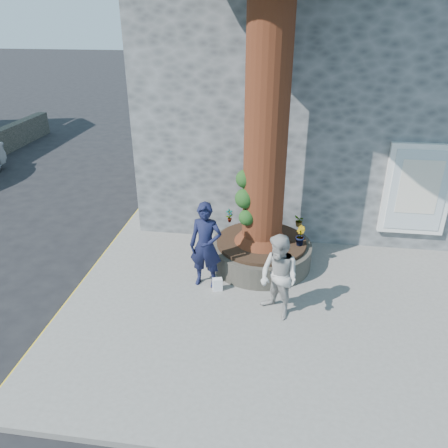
# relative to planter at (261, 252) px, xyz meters

# --- Properties ---
(ground) EXTENTS (120.00, 120.00, 0.00)m
(ground) POSITION_rel_planter_xyz_m (-0.80, -2.00, -0.41)
(ground) COLOR black
(ground) RESTS_ON ground
(pavement) EXTENTS (9.00, 8.00, 0.12)m
(pavement) POSITION_rel_planter_xyz_m (0.70, -1.00, -0.35)
(pavement) COLOR slate
(pavement) RESTS_ON ground
(yellow_line) EXTENTS (0.10, 30.00, 0.01)m
(yellow_line) POSITION_rel_planter_xyz_m (-3.85, -1.00, -0.41)
(yellow_line) COLOR yellow
(yellow_line) RESTS_ON ground
(stone_shop) EXTENTS (10.30, 8.30, 6.30)m
(stone_shop) POSITION_rel_planter_xyz_m (1.70, 5.20, 2.75)
(stone_shop) COLOR #4A4D4F
(stone_shop) RESTS_ON ground
(planter) EXTENTS (2.30, 2.30, 0.60)m
(planter) POSITION_rel_planter_xyz_m (0.00, 0.00, 0.00)
(planter) COLOR black
(planter) RESTS_ON pavement
(man) EXTENTS (0.73, 0.51, 1.89)m
(man) POSITION_rel_planter_xyz_m (-1.10, -1.02, 0.65)
(man) COLOR black
(man) RESTS_ON pavement
(woman) EXTENTS (1.04, 1.03, 1.70)m
(woman) POSITION_rel_planter_xyz_m (0.44, -1.86, 0.56)
(woman) COLOR #ACA9A5
(woman) RESTS_ON pavement
(shopping_bag) EXTENTS (0.23, 0.18, 0.28)m
(shopping_bag) POSITION_rel_planter_xyz_m (-0.83, -1.23, -0.15)
(shopping_bag) COLOR white
(shopping_bag) RESTS_ON pavement
(plant_a) EXTENTS (0.22, 0.20, 0.34)m
(plant_a) POSITION_rel_planter_xyz_m (-0.85, 0.85, 0.48)
(plant_a) COLOR gray
(plant_a) RESTS_ON planter
(plant_b) EXTENTS (0.29, 0.29, 0.45)m
(plant_b) POSITION_rel_planter_xyz_m (0.85, -0.07, 0.53)
(plant_b) COLOR gray
(plant_b) RESTS_ON planter
(plant_c) EXTENTS (0.26, 0.26, 0.34)m
(plant_c) POSITION_rel_planter_xyz_m (0.23, 0.85, 0.48)
(plant_c) COLOR gray
(plant_c) RESTS_ON planter
(plant_d) EXTENTS (0.26, 0.28, 0.28)m
(plant_d) POSITION_rel_planter_xyz_m (0.85, 0.85, 0.45)
(plant_d) COLOR gray
(plant_d) RESTS_ON planter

